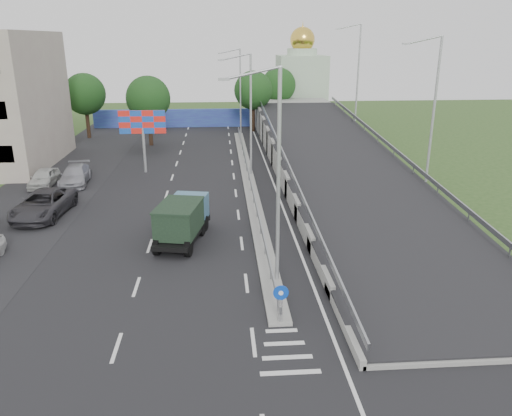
{
  "coord_description": "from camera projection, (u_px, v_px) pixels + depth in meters",
  "views": [
    {
      "loc": [
        -2.33,
        -15.82,
        11.34
      ],
      "look_at": [
        -0.37,
        10.96,
        2.2
      ],
      "focal_mm": 35.0,
      "sensor_mm": 36.0,
      "label": 1
    }
  ],
  "objects": [
    {
      "name": "parked_car_d",
      "position": [
        75.0,
        175.0,
        40.79
      ],
      "size": [
        2.55,
        5.3,
        1.49
      ],
      "primitive_type": "imported",
      "rotation": [
        0.0,
        0.0,
        0.09
      ],
      "color": "#9999A1",
      "rests_on": "ground"
    },
    {
      "name": "lamp_post_mid",
      "position": [
        249.0,
        109.0,
        41.44
      ],
      "size": [
        2.74,
        0.18,
        10.08
      ],
      "color": "#B2B5B7",
      "rests_on": "median"
    },
    {
      "name": "road_surface",
      "position": [
        212.0,
        198.0,
        37.43
      ],
      "size": [
        26.0,
        90.0,
        0.04
      ],
      "primitive_type": "cube",
      "color": "black",
      "rests_on": "ground"
    },
    {
      "name": "tree_left_far",
      "position": [
        85.0,
        94.0,
        58.33
      ],
      "size": [
        4.8,
        4.8,
        7.6
      ],
      "color": "black",
      "rests_on": "ground"
    },
    {
      "name": "church",
      "position": [
        301.0,
        81.0,
        74.39
      ],
      "size": [
        7.0,
        7.0,
        13.8
      ],
      "color": "#B2CCAD",
      "rests_on": "ground"
    },
    {
      "name": "median_guardrail",
      "position": [
        249.0,
        174.0,
        41.17
      ],
      "size": [
        0.09,
        44.0,
        0.71
      ],
      "color": "gray",
      "rests_on": "median"
    },
    {
      "name": "tree_median_far",
      "position": [
        253.0,
        90.0,
        62.54
      ],
      "size": [
        4.8,
        4.8,
        7.6
      ],
      "color": "black",
      "rests_on": "ground"
    },
    {
      "name": "parked_car_e",
      "position": [
        44.0,
        178.0,
        40.16
      ],
      "size": [
        1.73,
        4.22,
        1.43
      ],
      "primitive_type": "imported",
      "rotation": [
        0.0,
        0.0,
        0.01
      ],
      "color": "#B5B6B2",
      "rests_on": "ground"
    },
    {
      "name": "lamp_post_far",
      "position": [
        239.0,
        87.0,
        60.32
      ],
      "size": [
        2.74,
        0.18,
        10.08
      ],
      "color": "#B2B5B7",
      "rests_on": "median"
    },
    {
      "name": "median",
      "position": [
        249.0,
        181.0,
        41.38
      ],
      "size": [
        1.0,
        44.0,
        0.2
      ],
      "primitive_type": "cube",
      "color": "gray",
      "rests_on": "ground"
    },
    {
      "name": "overpass_ramp",
      "position": [
        339.0,
        160.0,
        41.37
      ],
      "size": [
        10.0,
        50.0,
        3.5
      ],
      "color": "gray",
      "rests_on": "ground"
    },
    {
      "name": "sign_bollard",
      "position": [
        281.0,
        303.0,
        20.47
      ],
      "size": [
        0.64,
        0.23,
        1.67
      ],
      "color": "black",
      "rests_on": "median"
    },
    {
      "name": "blue_wall",
      "position": [
        207.0,
        118.0,
        67.19
      ],
      "size": [
        30.0,
        0.5,
        2.4
      ],
      "primitive_type": "cube",
      "color": "#302B9F",
      "rests_on": "ground"
    },
    {
      "name": "billboard",
      "position": [
        143.0,
        126.0,
        43.22
      ],
      "size": [
        4.0,
        0.24,
        5.5
      ],
      "color": "#B2B5B7",
      "rests_on": "ground"
    },
    {
      "name": "lamp_post_near",
      "position": [
        274.0,
        168.0,
        22.56
      ],
      "size": [
        2.74,
        0.18,
        10.08
      ],
      "color": "#B2B5B7",
      "rests_on": "median"
    },
    {
      "name": "dump_truck",
      "position": [
        183.0,
        219.0,
        29.12
      ],
      "size": [
        3.11,
        5.93,
        2.48
      ],
      "rotation": [
        0.0,
        0.0,
        -0.2
      ],
      "color": "black",
      "rests_on": "ground"
    },
    {
      "name": "tree_left_mid",
      "position": [
        148.0,
        98.0,
        54.16
      ],
      "size": [
        4.8,
        4.8,
        7.6
      ],
      "color": "black",
      "rests_on": "ground"
    },
    {
      "name": "ground",
      "position": [
        287.0,
        356.0,
        18.75
      ],
      "size": [
        160.0,
        160.0,
        0.0
      ],
      "primitive_type": "plane",
      "color": "#2D4C1E",
      "rests_on": "ground"
    },
    {
      "name": "tree_ramp_far",
      "position": [
        278.0,
        85.0,
        69.43
      ],
      "size": [
        4.8,
        4.8,
        7.6
      ],
      "color": "black",
      "rests_on": "ground"
    },
    {
      "name": "parked_car_c",
      "position": [
        43.0,
        204.0,
        33.35
      ],
      "size": [
        3.33,
        6.32,
        1.7
      ],
      "primitive_type": "imported",
      "rotation": [
        0.0,
        0.0,
        -0.09
      ],
      "color": "#333237",
      "rests_on": "ground"
    },
    {
      "name": "parking_strip",
      "position": [
        35.0,
        202.0,
        36.53
      ],
      "size": [
        8.0,
        90.0,
        0.05
      ],
      "primitive_type": "cube",
      "color": "black",
      "rests_on": "ground"
    }
  ]
}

